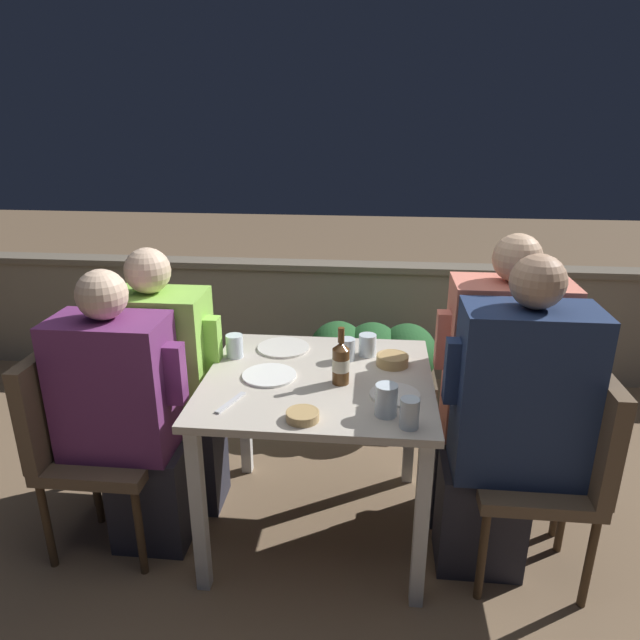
# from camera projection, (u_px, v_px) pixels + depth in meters

# --- Properties ---
(ground_plane) EXTENTS (16.00, 16.00, 0.00)m
(ground_plane) POSITION_uv_depth(u_px,v_px,m) (319.00, 526.00, 2.54)
(ground_plane) COLOR #7A6047
(parapet_wall) EXTENTS (9.00, 0.18, 0.79)m
(parapet_wall) POSITION_uv_depth(u_px,v_px,m) (342.00, 318.00, 3.91)
(parapet_wall) COLOR gray
(parapet_wall) RESTS_ON ground_plane
(dining_table) EXTENTS (0.91, 0.86, 0.73)m
(dining_table) POSITION_uv_depth(u_px,v_px,m) (318.00, 399.00, 2.32)
(dining_table) COLOR #BCB2A3
(dining_table) RESTS_ON ground_plane
(planter_hedge) EXTENTS (0.74, 0.47, 0.58)m
(planter_hedge) POSITION_uv_depth(u_px,v_px,m) (372.00, 366.00, 3.35)
(planter_hedge) COLOR brown
(planter_hedge) RESTS_ON ground_plane
(chair_left_near) EXTENTS (0.44, 0.44, 0.87)m
(chair_left_near) POSITION_uv_depth(u_px,v_px,m) (81.00, 430.00, 2.31)
(chair_left_near) COLOR brown
(chair_left_near) RESTS_ON ground_plane
(person_purple_stripe) EXTENTS (0.50, 0.26, 1.20)m
(person_purple_stripe) POSITION_uv_depth(u_px,v_px,m) (127.00, 416.00, 2.26)
(person_purple_stripe) COLOR #282833
(person_purple_stripe) RESTS_ON ground_plane
(chair_left_far) EXTENTS (0.44, 0.44, 0.87)m
(chair_left_far) POSITION_uv_depth(u_px,v_px,m) (126.00, 399.00, 2.56)
(chair_left_far) COLOR brown
(chair_left_far) RESTS_ON ground_plane
(person_green_blouse) EXTENTS (0.51, 0.26, 1.22)m
(person_green_blouse) POSITION_uv_depth(u_px,v_px,m) (167.00, 384.00, 2.51)
(person_green_blouse) COLOR #282833
(person_green_blouse) RESTS_ON ground_plane
(chair_right_near) EXTENTS (0.44, 0.44, 0.87)m
(chair_right_near) POSITION_uv_depth(u_px,v_px,m) (560.00, 455.00, 2.14)
(chair_right_near) COLOR brown
(chair_right_near) RESTS_ON ground_plane
(person_navy_jumper) EXTENTS (0.52, 0.26, 1.29)m
(person_navy_jumper) POSITION_uv_depth(u_px,v_px,m) (510.00, 424.00, 2.11)
(person_navy_jumper) COLOR #282833
(person_navy_jumper) RESTS_ON ground_plane
(chair_right_far) EXTENTS (0.44, 0.44, 0.87)m
(chair_right_far) POSITION_uv_depth(u_px,v_px,m) (539.00, 417.00, 2.40)
(chair_right_far) COLOR brown
(chair_right_far) RESTS_ON ground_plane
(person_coral_top) EXTENTS (0.52, 0.26, 1.30)m
(person_coral_top) POSITION_uv_depth(u_px,v_px,m) (494.00, 388.00, 2.38)
(person_coral_top) COLOR #282833
(person_coral_top) RESTS_ON ground_plane
(beer_bottle) EXTENTS (0.07, 0.07, 0.23)m
(beer_bottle) POSITION_uv_depth(u_px,v_px,m) (341.00, 362.00, 2.20)
(beer_bottle) COLOR brown
(beer_bottle) RESTS_ON dining_table
(plate_0) EXTENTS (0.19, 0.19, 0.01)m
(plate_0) POSITION_uv_depth(u_px,v_px,m) (395.00, 395.00, 2.13)
(plate_0) COLOR silver
(plate_0) RESTS_ON dining_table
(plate_1) EXTENTS (0.23, 0.23, 0.01)m
(plate_1) POSITION_uv_depth(u_px,v_px,m) (283.00, 348.00, 2.55)
(plate_1) COLOR silver
(plate_1) RESTS_ON dining_table
(plate_2) EXTENTS (0.22, 0.22, 0.01)m
(plate_2) POSITION_uv_depth(u_px,v_px,m) (269.00, 375.00, 2.29)
(plate_2) COLOR white
(plate_2) RESTS_ON dining_table
(bowl_0) EXTENTS (0.13, 0.13, 0.05)m
(bowl_0) POSITION_uv_depth(u_px,v_px,m) (392.00, 359.00, 2.38)
(bowl_0) COLOR tan
(bowl_0) RESTS_ON dining_table
(bowl_1) EXTENTS (0.12, 0.12, 0.03)m
(bowl_1) POSITION_uv_depth(u_px,v_px,m) (303.00, 415.00, 1.96)
(bowl_1) COLOR tan
(bowl_1) RESTS_ON dining_table
(glass_cup_0) EXTENTS (0.07, 0.07, 0.11)m
(glass_cup_0) POSITION_uv_depth(u_px,v_px,m) (409.00, 413.00, 1.90)
(glass_cup_0) COLOR silver
(glass_cup_0) RESTS_ON dining_table
(glass_cup_1) EXTENTS (0.08, 0.08, 0.10)m
(glass_cup_1) POSITION_uv_depth(u_px,v_px,m) (367.00, 345.00, 2.47)
(glass_cup_1) COLOR silver
(glass_cup_1) RESTS_ON dining_table
(glass_cup_2) EXTENTS (0.07, 0.07, 0.10)m
(glass_cup_2) POSITION_uv_depth(u_px,v_px,m) (235.00, 346.00, 2.46)
(glass_cup_2) COLOR silver
(glass_cup_2) RESTS_ON dining_table
(glass_cup_3) EXTENTS (0.07, 0.07, 0.10)m
(glass_cup_3) POSITION_uv_depth(u_px,v_px,m) (347.00, 349.00, 2.43)
(glass_cup_3) COLOR silver
(glass_cup_3) RESTS_ON dining_table
(glass_cup_4) EXTENTS (0.08, 0.08, 0.12)m
(glass_cup_4) POSITION_uv_depth(u_px,v_px,m) (386.00, 400.00, 1.98)
(glass_cup_4) COLOR silver
(glass_cup_4) RESTS_ON dining_table
(fork_0) EXTENTS (0.08, 0.17, 0.01)m
(fork_0) POSITION_uv_depth(u_px,v_px,m) (231.00, 403.00, 2.08)
(fork_0) COLOR silver
(fork_0) RESTS_ON dining_table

